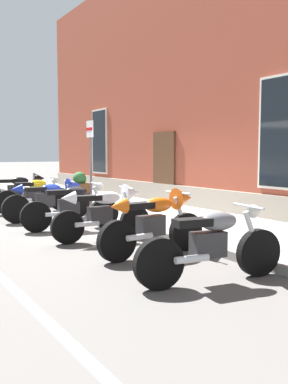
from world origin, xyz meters
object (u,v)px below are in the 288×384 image
Objects in this scene: motorcycle_black_sport at (19,188)px; motorcycle_white_sport at (106,210)px; motorcycle_grey_naked at (213,245)px; motorcycle_blue_sport at (50,198)px; motorcycle_black_naked at (72,207)px; parking_sign at (90,151)px; barrel_planter at (80,190)px; motorcycle_yellow_naked at (35,195)px; motorcycle_orange_sport at (157,220)px.

motorcycle_white_sport reaches higher than motorcycle_black_sport.
motorcycle_white_sport is 0.94× the size of motorcycle_grey_naked.
motorcycle_blue_sport is 1.03× the size of motorcycle_black_naked.
motorcycle_white_sport reaches higher than motorcycle_black_naked.
motorcycle_grey_naked is at bearing -11.74° from parking_sign.
barrel_planter is at bearing 168.45° from motorcycle_grey_naked.
motorcycle_yellow_naked is 1.09× the size of motorcycle_orange_sport.
motorcycle_orange_sport is at bearing 0.24° from motorcycle_black_sport.
barrel_planter is at bearing 43.33° from motorcycle_black_sport.
motorcycle_black_naked is at bearing -26.72° from barrel_planter.
motorcycle_yellow_naked is at bearing 176.43° from motorcycle_black_naked.
motorcycle_yellow_naked is at bearing -0.67° from motorcycle_black_sport.
motorcycle_white_sport reaches higher than motorcycle_grey_naked.
motorcycle_orange_sport is at bearing 0.47° from motorcycle_yellow_naked.
motorcycle_black_sport reaches higher than motorcycle_grey_naked.
barrel_planter reaches higher than motorcycle_black_naked.
motorcycle_black_naked is 1.38m from motorcycle_white_sport.
motorcycle_orange_sport is at bearing 2.38° from motorcycle_blue_sport.
motorcycle_grey_naked is (9.07, -0.18, -0.08)m from motorcycle_black_sport.
motorcycle_black_naked is 2.24× the size of barrel_planter.
motorcycle_black_naked is 1.01× the size of motorcycle_grey_naked.
motorcycle_yellow_naked is 1.00× the size of motorcycle_blue_sport.
motorcycle_white_sport is at bearing 4.82° from motorcycle_black_naked.
motorcycle_black_naked reaches higher than motorcycle_yellow_naked.
motorcycle_black_sport is at bearing 177.40° from motorcycle_black_naked.
motorcycle_black_sport is 3.16m from parking_sign.
motorcycle_blue_sport reaches higher than motorcycle_grey_naked.
motorcycle_orange_sport is at bearing 4.65° from motorcycle_white_sport.
motorcycle_black_sport is at bearing 177.23° from motorcycle_blue_sport.
motorcycle_blue_sport is 1.11× the size of motorcycle_white_sport.
motorcycle_black_sport is 1.00× the size of motorcycle_black_naked.
motorcycle_black_sport is 0.89× the size of parking_sign.
motorcycle_blue_sport is at bearing -2.77° from motorcycle_black_sport.
motorcycle_blue_sport is at bearing -4.80° from motorcycle_yellow_naked.
motorcycle_blue_sport is (3.12, -0.15, -0.01)m from motorcycle_black_sport.
motorcycle_orange_sport is at bearing -12.53° from barrel_planter.
motorcycle_white_sport is at bearing 1.16° from motorcycle_blue_sport.
barrel_planter reaches higher than motorcycle_black_sport.
motorcycle_black_sport reaches higher than motorcycle_blue_sport.
motorcycle_black_sport is 1.54m from motorcycle_yellow_naked.
motorcycle_grey_naked is 0.88× the size of parking_sign.
motorcycle_white_sport is 3.10m from motorcycle_grey_naked.
motorcycle_black_naked is (3.06, -0.19, 0.01)m from motorcycle_yellow_naked.
motorcycle_blue_sport is (1.58, -0.13, 0.07)m from motorcycle_yellow_naked.
motorcycle_white_sport is 3.65m from parking_sign.
motorcycle_yellow_naked is at bearing 179.03° from motorcycle_white_sport.
motorcycle_blue_sport is at bearing -72.76° from parking_sign.
motorcycle_orange_sport is (7.50, 0.03, 0.02)m from motorcycle_black_sport.
motorcycle_orange_sport reaches higher than motorcycle_grey_naked.
motorcycle_yellow_naked is 1.04× the size of motorcycle_grey_naked.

